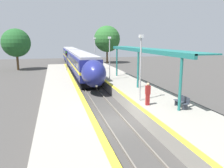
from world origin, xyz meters
name	(u,v)px	position (x,y,z in m)	size (l,w,h in m)	color
ground_plane	(114,121)	(0.00, 0.00, 0.00)	(120.00, 120.00, 0.00)	#423F3D
rail_left	(105,121)	(-0.72, 0.00, 0.07)	(0.08, 90.00, 0.15)	slate
rail_right	(124,119)	(0.72, 0.00, 0.07)	(0.08, 90.00, 0.15)	slate
train	(75,59)	(0.00, 28.95, 2.27)	(2.77, 45.00, 3.96)	black
platform_right	(165,110)	(4.11, 0.00, 0.48)	(4.81, 64.00, 0.98)	gray
platform_left	(66,119)	(-3.50, 0.00, 0.48)	(3.59, 64.00, 0.98)	gray
platform_bench	(182,101)	(4.87, -1.02, 1.43)	(0.44, 1.46, 0.89)	#2D333D
person_waiting	(148,93)	(2.67, 0.20, 1.88)	(0.36, 0.23, 1.76)	maroon
railway_signal	(67,61)	(-2.10, 21.66, 2.54)	(0.28, 0.28, 4.13)	#59595E
lamppost_near	(141,64)	(2.59, 1.57, 4.01)	(0.36, 0.20, 5.31)	#9E9EA3
lamppost_mid	(110,55)	(2.59, 11.65, 4.01)	(0.36, 0.20, 5.31)	#9E9EA3
lamppost_far	(95,51)	(2.59, 21.72, 4.01)	(0.36, 0.20, 5.31)	#9E9EA3
station_canopy	(144,51)	(4.87, 6.36, 4.78)	(2.02, 18.86, 4.06)	#1E6B66
background_tree_left	(16,43)	(-11.08, 32.02, 5.34)	(5.50, 5.50, 8.10)	brown
background_tree_right	(107,39)	(9.29, 40.71, 6.17)	(6.64, 6.64, 9.50)	brown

